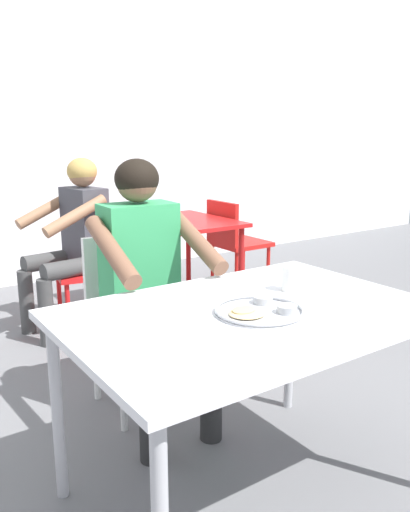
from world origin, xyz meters
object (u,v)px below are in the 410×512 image
at_px(diner_foreground, 148,271).
at_px(chair_red_left, 96,260).
at_px(chair_red_right, 233,239).
at_px(table_foreground, 248,327).
at_px(thali_tray, 260,310).
at_px(patron_background, 73,229).
at_px(drinking_cup, 291,278).
at_px(chair_foreground, 129,308).
at_px(table_background_red, 171,231).

relative_size(diner_foreground, chair_red_left, 1.46).
bearing_deg(chair_red_left, chair_red_right, 3.46).
distance_m(table_foreground, thali_tray, 0.09).
xyz_separation_m(table_foreground, patron_background, (0.12, 2.06, 0.04)).
bearing_deg(table_foreground, diner_foreground, 93.00).
xyz_separation_m(table_foreground, diner_foreground, (-0.04, 0.69, 0.06)).
bearing_deg(table_foreground, thali_tray, -81.23).
bearing_deg(drinking_cup, chair_foreground, 110.59).
distance_m(diner_foreground, table_background_red, 1.68).
bearing_deg(patron_background, diner_foreground, -96.51).
height_order(chair_foreground, chair_red_right, chair_foreground).
height_order(chair_foreground, patron_background, patron_background).
relative_size(table_foreground, table_background_red, 1.40).
xyz_separation_m(table_foreground, chair_red_right, (1.55, 2.09, -0.20)).
bearing_deg(chair_foreground, chair_red_right, 36.82).
bearing_deg(chair_red_right, chair_red_left, -176.54).
distance_m(thali_tray, diner_foreground, 0.74).
bearing_deg(chair_red_right, diner_foreground, -138.52).
distance_m(thali_tray, chair_red_left, 2.10).
distance_m(chair_foreground, patron_background, 1.18).
bearing_deg(chair_red_right, patron_background, -178.60).
bearing_deg(table_background_red, patron_background, -179.08).
bearing_deg(chair_foreground, patron_background, 82.65).
bearing_deg(patron_background, thali_tray, -93.04).
distance_m(drinking_cup, table_background_red, 2.09).
height_order(table_background_red, patron_background, patron_background).
bearing_deg(diner_foreground, chair_red_left, 77.54).
bearing_deg(patron_background, table_foreground, -93.34).
bearing_deg(diner_foreground, chair_foreground, 87.88).
bearing_deg(chair_red_left, table_background_red, 4.90).
bearing_deg(chair_foreground, table_foreground, -88.25).
bearing_deg(chair_red_left, table_foreground, -97.26).
bearing_deg(chair_foreground, diner_foreground, -92.12).
relative_size(table_background_red, patron_background, 0.77).
distance_m(table_foreground, table_background_red, 2.26).
xyz_separation_m(table_background_red, patron_background, (-0.79, -0.01, 0.10)).
bearing_deg(chair_red_right, table_foreground, -126.55).
relative_size(table_foreground, diner_foreground, 1.04).
relative_size(chair_foreground, diner_foreground, 0.69).
xyz_separation_m(chair_foreground, chair_red_left, (0.28, 1.10, -0.01)).
bearing_deg(drinking_cup, thali_tray, -153.64).
height_order(thali_tray, chair_foreground, chair_foreground).
height_order(table_foreground, table_background_red, table_foreground).
distance_m(diner_foreground, chair_red_right, 2.13).
bearing_deg(patron_background, chair_red_left, -17.58).
relative_size(table_foreground, thali_tray, 4.12).
distance_m(table_background_red, patron_background, 0.80).
xyz_separation_m(drinking_cup, chair_red_left, (-0.03, 1.93, -0.31)).
relative_size(thali_tray, diner_foreground, 0.25).
bearing_deg(table_background_red, thali_tray, -113.07).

